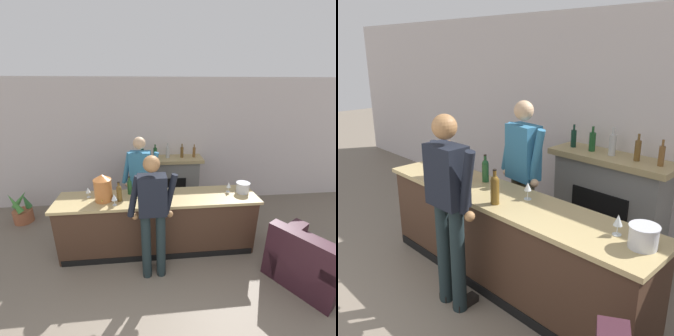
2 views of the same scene
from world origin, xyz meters
The scene contains 16 objects.
wall_back_panel centered at (0.00, 4.12, 1.38)m, with size 12.00×0.07×2.75m.
bar_counter centered at (0.17, 2.42, 0.48)m, with size 3.10×0.65×0.95m.
fireplace_stone centered at (0.47, 3.86, 0.58)m, with size 1.46×0.52×1.46m.
armchair_black centered at (2.18, 1.56, 0.28)m, with size 1.22×1.21×0.84m.
potted_plant_corner centered at (-2.47, 3.46, 0.24)m, with size 0.40×0.45×0.68m.
person_customer centered at (0.07, 1.85, 1.00)m, with size 0.66×0.31×1.80m.
person_bartender centered at (-0.10, 2.97, 0.99)m, with size 0.66×0.33×1.79m.
copper_dispenser centered at (-0.64, 2.39, 1.16)m, with size 0.27×0.30×0.42m.
ice_bucket_steel centered at (1.54, 2.45, 1.04)m, with size 0.22×0.22×0.17m.
wine_bottle_rose_blush centered at (-0.40, 2.35, 1.09)m, with size 0.08×0.08×0.31m.
wine_bottle_chardonnay_pale centered at (0.24, 2.24, 1.10)m, with size 0.08×0.08×0.33m.
wine_bottle_merlot_tall centered at (-0.26, 2.57, 1.09)m, with size 0.07×0.07×0.30m.
wine_glass_front_right centered at (0.38, 2.53, 1.07)m, with size 0.07×0.07×0.17m.
wine_glass_back_row centered at (-0.46, 2.23, 1.08)m, with size 0.08×0.08×0.18m.
wine_glass_near_bucket centered at (1.32, 2.49, 1.07)m, with size 0.07×0.07×0.17m.
wine_glass_front_left centered at (-0.89, 2.52, 1.07)m, with size 0.07×0.07×0.16m.
Camera 1 is at (0.02, -0.69, 2.57)m, focal length 24.00 mm.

